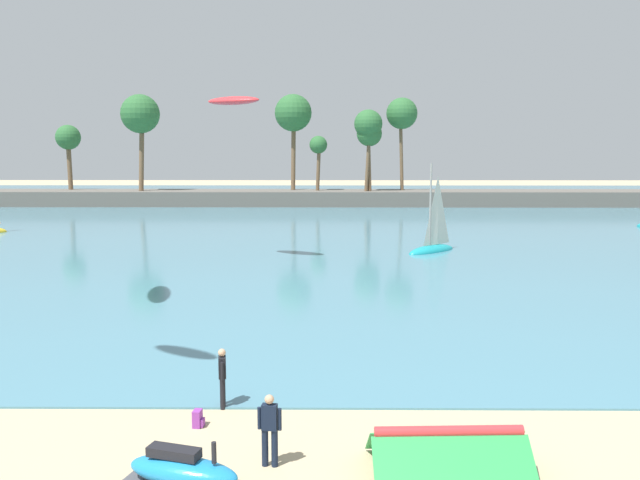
{
  "coord_description": "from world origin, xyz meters",
  "views": [
    {
      "loc": [
        0.16,
        -8.48,
        7.13
      ],
      "look_at": [
        -0.01,
        11.99,
        4.25
      ],
      "focal_mm": 37.86,
      "sensor_mm": 36.0,
      "label": 1
    }
  ],
  "objects_px": {
    "watercraft_on_trailer": "(183,473)",
    "person_at_waterline": "(222,376)",
    "folded_kite": "(449,444)",
    "sailboat_near_shore": "(433,243)",
    "backpack_spare": "(198,419)",
    "person_rigging_by_gear": "(270,428)",
    "kite_aloft_low_near_shore": "(233,101)"
  },
  "relations": [
    {
      "from": "backpack_spare",
      "to": "sailboat_near_shore",
      "type": "distance_m",
      "value": 30.32
    },
    {
      "from": "folded_kite",
      "to": "sailboat_near_shore",
      "type": "relative_size",
      "value": 0.55
    },
    {
      "from": "person_at_waterline",
      "to": "kite_aloft_low_near_shore",
      "type": "xyz_separation_m",
      "value": [
        -2.64,
        22.75,
        8.84
      ]
    },
    {
      "from": "backpack_spare",
      "to": "kite_aloft_low_near_shore",
      "type": "height_order",
      "value": "kite_aloft_low_near_shore"
    },
    {
      "from": "folded_kite",
      "to": "kite_aloft_low_near_shore",
      "type": "relative_size",
      "value": 0.98
    },
    {
      "from": "sailboat_near_shore",
      "to": "person_rigging_by_gear",
      "type": "bearing_deg",
      "value": -105.4
    },
    {
      "from": "person_at_waterline",
      "to": "kite_aloft_low_near_shore",
      "type": "height_order",
      "value": "kite_aloft_low_near_shore"
    },
    {
      "from": "watercraft_on_trailer",
      "to": "sailboat_near_shore",
      "type": "bearing_deg",
      "value": 72.47
    },
    {
      "from": "person_at_waterline",
      "to": "sailboat_near_shore",
      "type": "relative_size",
      "value": 0.26
    },
    {
      "from": "person_at_waterline",
      "to": "sailboat_near_shore",
      "type": "distance_m",
      "value": 28.97
    },
    {
      "from": "folded_kite",
      "to": "person_rigging_by_gear",
      "type": "height_order",
      "value": "person_rigging_by_gear"
    },
    {
      "from": "backpack_spare",
      "to": "sailboat_near_shore",
      "type": "bearing_deg",
      "value": 69.87
    },
    {
      "from": "watercraft_on_trailer",
      "to": "kite_aloft_low_near_shore",
      "type": "relative_size",
      "value": 0.78
    },
    {
      "from": "watercraft_on_trailer",
      "to": "person_at_waterline",
      "type": "distance_m",
      "value": 4.76
    },
    {
      "from": "watercraft_on_trailer",
      "to": "folded_kite",
      "type": "bearing_deg",
      "value": 10.9
    },
    {
      "from": "watercraft_on_trailer",
      "to": "person_rigging_by_gear",
      "type": "height_order",
      "value": "person_rigging_by_gear"
    },
    {
      "from": "watercraft_on_trailer",
      "to": "kite_aloft_low_near_shore",
      "type": "height_order",
      "value": "kite_aloft_low_near_shore"
    },
    {
      "from": "backpack_spare",
      "to": "folded_kite",
      "type": "bearing_deg",
      "value": -21.9
    },
    {
      "from": "watercraft_on_trailer",
      "to": "person_rigging_by_gear",
      "type": "xyz_separation_m",
      "value": [
        1.66,
        1.36,
        0.38
      ]
    },
    {
      "from": "watercraft_on_trailer",
      "to": "backpack_spare",
      "type": "distance_m",
      "value": 3.5
    },
    {
      "from": "person_rigging_by_gear",
      "to": "person_at_waterline",
      "type": "relative_size",
      "value": 1.0
    },
    {
      "from": "folded_kite",
      "to": "watercraft_on_trailer",
      "type": "relative_size",
      "value": 1.26
    },
    {
      "from": "folded_kite",
      "to": "backpack_spare",
      "type": "xyz_separation_m",
      "value": [
        -5.94,
        2.39,
        -0.47
      ]
    },
    {
      "from": "folded_kite",
      "to": "person_at_waterline",
      "type": "xyz_separation_m",
      "value": [
        -5.5,
        3.67,
        0.22
      ]
    },
    {
      "from": "watercraft_on_trailer",
      "to": "kite_aloft_low_near_shore",
      "type": "distance_m",
      "value": 29.11
    },
    {
      "from": "folded_kite",
      "to": "sailboat_near_shore",
      "type": "xyz_separation_m",
      "value": [
        4.49,
        30.86,
        -0.04
      ]
    },
    {
      "from": "folded_kite",
      "to": "person_at_waterline",
      "type": "height_order",
      "value": "person_at_waterline"
    },
    {
      "from": "backpack_spare",
      "to": "sailboat_near_shore",
      "type": "relative_size",
      "value": 0.07
    },
    {
      "from": "folded_kite",
      "to": "kite_aloft_low_near_shore",
      "type": "bearing_deg",
      "value": 107.13
    },
    {
      "from": "person_rigging_by_gear",
      "to": "watercraft_on_trailer",
      "type": "bearing_deg",
      "value": -140.69
    },
    {
      "from": "person_rigging_by_gear",
      "to": "kite_aloft_low_near_shore",
      "type": "height_order",
      "value": "kite_aloft_low_near_shore"
    },
    {
      "from": "folded_kite",
      "to": "backpack_spare",
      "type": "distance_m",
      "value": 6.42
    }
  ]
}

